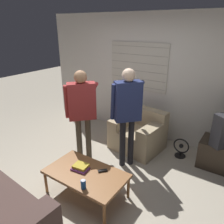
{
  "coord_description": "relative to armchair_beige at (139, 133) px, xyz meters",
  "views": [
    {
      "loc": [
        1.86,
        -2.12,
        2.31
      ],
      "look_at": [
        0.04,
        0.57,
        1.0
      ],
      "focal_mm": 35.0,
      "sensor_mm": 36.0,
      "label": 1
    }
  ],
  "objects": [
    {
      "name": "ground_plane",
      "position": [
        -0.15,
        -1.36,
        -0.31
      ],
      "size": [
        16.0,
        16.0,
        0.0
      ],
      "primitive_type": "plane",
      "color": "#B2A893"
    },
    {
      "name": "wall_back",
      "position": [
        -0.15,
        0.67,
        0.97
      ],
      "size": [
        5.2,
        0.08,
        2.55
      ],
      "color": "silver",
      "rests_on": "ground_plane"
    },
    {
      "name": "armchair_beige",
      "position": [
        0.0,
        0.0,
        0.0
      ],
      "size": [
        0.99,
        0.88,
        0.77
      ],
      "rotation": [
        0.0,
        0.0,
        3.02
      ],
      "color": "tan",
      "rests_on": "ground_plane"
    },
    {
      "name": "coffee_table",
      "position": [
        0.01,
        -1.61,
        0.04
      ],
      "size": [
        1.13,
        0.66,
        0.39
      ],
      "color": "brown",
      "rests_on": "ground_plane"
    },
    {
      "name": "person_left_standing",
      "position": [
        -0.61,
        -0.93,
        0.73
      ],
      "size": [
        0.51,
        0.81,
        1.64
      ],
      "rotation": [
        0.0,
        0.0,
        0.81
      ],
      "color": "#4C4233",
      "rests_on": "ground_plane"
    },
    {
      "name": "person_right_standing",
      "position": [
        0.09,
        -0.63,
        0.77
      ],
      "size": [
        0.52,
        0.81,
        1.7
      ],
      "rotation": [
        0.0,
        0.0,
        0.84
      ],
      "color": "black",
      "rests_on": "ground_plane"
    },
    {
      "name": "book_stack",
      "position": [
        -0.1,
        -1.59,
        0.11
      ],
      "size": [
        0.25,
        0.21,
        0.07
      ],
      "color": "#75387F",
      "rests_on": "coffee_table"
    },
    {
      "name": "soda_can",
      "position": [
        0.19,
        -1.87,
        0.14
      ],
      "size": [
        0.07,
        0.07,
        0.13
      ],
      "color": "#194C9E",
      "rests_on": "coffee_table"
    },
    {
      "name": "spare_remote",
      "position": [
        0.19,
        -1.46,
        0.09
      ],
      "size": [
        0.12,
        0.12,
        0.02
      ],
      "rotation": [
        0.0,
        0.0,
        -0.72
      ],
      "color": "black",
      "rests_on": "coffee_table"
    },
    {
      "name": "floor_fan",
      "position": [
        0.81,
        0.14,
        -0.14
      ],
      "size": [
        0.29,
        0.2,
        0.37
      ],
      "color": "black",
      "rests_on": "ground_plane"
    }
  ]
}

